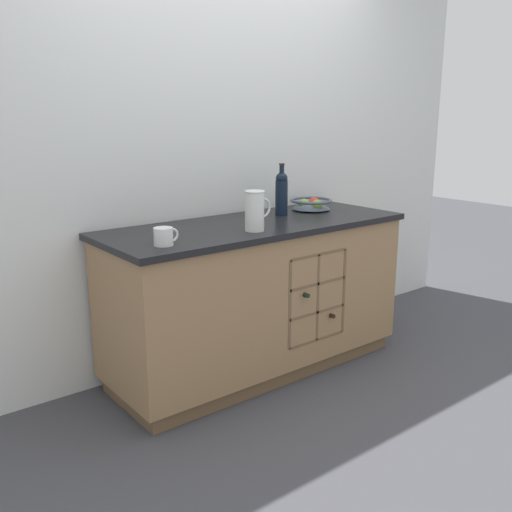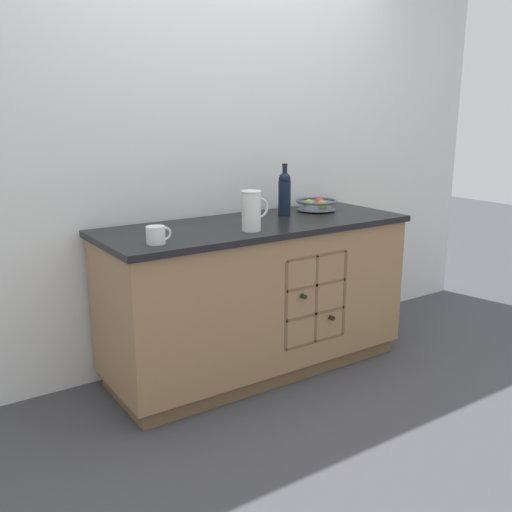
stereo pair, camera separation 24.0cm
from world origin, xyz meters
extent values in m
plane|color=#424247|center=(0.00, 0.00, 0.00)|extent=(14.00, 14.00, 0.00)
cube|color=silver|center=(0.00, 0.39, 1.27)|extent=(4.40, 0.06, 2.55)
cube|color=brown|center=(0.00, 0.00, 0.04)|extent=(1.71, 0.58, 0.09)
cube|color=#99724C|center=(0.00, 0.00, 0.47)|extent=(1.77, 0.64, 0.77)
cube|color=black|center=(0.00, 0.00, 0.87)|extent=(1.81, 0.68, 0.03)
cube|color=brown|center=(0.19, -0.22, 0.48)|extent=(0.42, 0.01, 0.51)
cube|color=brown|center=(-0.02, -0.27, 0.48)|extent=(0.02, 0.10, 0.51)
cube|color=brown|center=(0.40, -0.27, 0.48)|extent=(0.02, 0.10, 0.51)
cube|color=brown|center=(0.19, -0.27, 0.23)|extent=(0.42, 0.10, 0.02)
cube|color=brown|center=(0.19, -0.27, 0.40)|extent=(0.42, 0.10, 0.02)
cube|color=brown|center=(0.19, -0.27, 0.57)|extent=(0.42, 0.10, 0.02)
cube|color=brown|center=(0.19, -0.27, 0.74)|extent=(0.42, 0.10, 0.02)
cube|color=brown|center=(0.19, -0.27, 0.48)|extent=(0.02, 0.10, 0.51)
cylinder|color=black|center=(0.30, -0.16, 0.36)|extent=(0.07, 0.21, 0.07)
cylinder|color=black|center=(0.30, -0.30, 0.36)|extent=(0.03, 0.09, 0.03)
cylinder|color=black|center=(0.09, -0.17, 0.53)|extent=(0.07, 0.20, 0.07)
cylinder|color=black|center=(0.09, -0.31, 0.53)|extent=(0.03, 0.09, 0.03)
cylinder|color=#4C5666|center=(0.54, 0.12, 0.90)|extent=(0.12, 0.12, 0.01)
cone|color=#4C5666|center=(0.54, 0.12, 0.93)|extent=(0.24, 0.24, 0.06)
torus|color=#4C5666|center=(0.54, 0.12, 0.95)|extent=(0.27, 0.27, 0.02)
sphere|color=#7FA838|center=(0.53, 0.05, 0.93)|extent=(0.07, 0.07, 0.07)
sphere|color=red|center=(0.56, 0.11, 0.94)|extent=(0.08, 0.08, 0.08)
sphere|color=#7FA838|center=(0.50, 0.14, 0.93)|extent=(0.07, 0.07, 0.07)
cylinder|color=silver|center=(-0.15, -0.18, 1.00)|extent=(0.10, 0.10, 0.21)
torus|color=silver|center=(-0.15, -0.18, 1.10)|extent=(0.11, 0.11, 0.01)
torus|color=silver|center=(-0.10, -0.18, 1.01)|extent=(0.11, 0.01, 0.11)
cylinder|color=white|center=(-0.70, -0.18, 0.93)|extent=(0.09, 0.09, 0.09)
torus|color=white|center=(-0.65, -0.18, 0.94)|extent=(0.07, 0.01, 0.07)
cylinder|color=black|center=(0.27, 0.09, 1.00)|extent=(0.08, 0.08, 0.21)
sphere|color=black|center=(0.27, 0.09, 1.12)|extent=(0.07, 0.07, 0.07)
cylinder|color=black|center=(0.27, 0.09, 1.15)|extent=(0.03, 0.03, 0.09)
cylinder|color=black|center=(0.27, 0.09, 1.20)|extent=(0.03, 0.03, 0.01)
camera|label=1|loc=(-1.97, -2.50, 1.50)|focal=40.00mm
camera|label=2|loc=(-1.78, -2.64, 1.50)|focal=40.00mm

